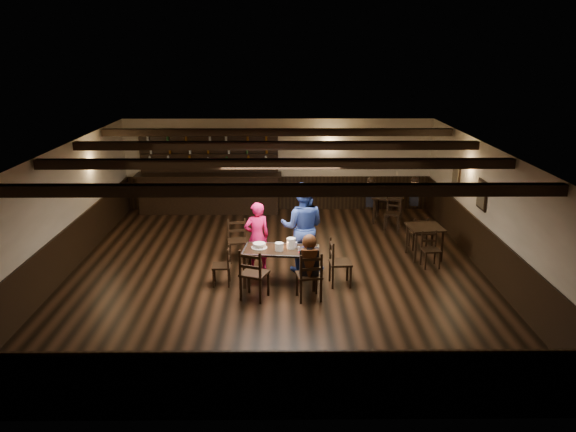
{
  "coord_description": "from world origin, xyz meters",
  "views": [
    {
      "loc": [
        0.15,
        -11.26,
        4.69
      ],
      "look_at": [
        0.24,
        0.2,
        1.22
      ],
      "focal_mm": 35.0,
      "sensor_mm": 36.0,
      "label": 1
    }
  ],
  "objects_px": {
    "man_blue": "(303,227)",
    "bar_counter": "(209,188)",
    "chair_near_right": "(310,273)",
    "cake": "(259,246)",
    "woman_pink": "(257,237)",
    "chair_near_left": "(252,271)",
    "dining_table": "(281,253)"
  },
  "relations": [
    {
      "from": "woman_pink",
      "to": "cake",
      "type": "xyz_separation_m",
      "value": [
        0.08,
        -0.63,
        0.03
      ]
    },
    {
      "from": "cake",
      "to": "man_blue",
      "type": "bearing_deg",
      "value": 34.79
    },
    {
      "from": "man_blue",
      "to": "cake",
      "type": "relative_size",
      "value": 6.04
    },
    {
      "from": "woman_pink",
      "to": "bar_counter",
      "type": "distance_m",
      "value": 4.85
    },
    {
      "from": "man_blue",
      "to": "cake",
      "type": "bearing_deg",
      "value": 42.83
    },
    {
      "from": "woman_pink",
      "to": "man_blue",
      "type": "xyz_separation_m",
      "value": [
        0.98,
        0.0,
        0.22
      ]
    },
    {
      "from": "chair_near_left",
      "to": "man_blue",
      "type": "xyz_separation_m",
      "value": [
        1.0,
        1.49,
        0.39
      ]
    },
    {
      "from": "dining_table",
      "to": "chair_near_right",
      "type": "relative_size",
      "value": 1.62
    },
    {
      "from": "cake",
      "to": "woman_pink",
      "type": "bearing_deg",
      "value": 96.87
    },
    {
      "from": "chair_near_right",
      "to": "cake",
      "type": "distance_m",
      "value": 1.37
    },
    {
      "from": "woman_pink",
      "to": "dining_table",
      "type": "bearing_deg",
      "value": 106.67
    },
    {
      "from": "dining_table",
      "to": "bar_counter",
      "type": "distance_m",
      "value": 5.7
    },
    {
      "from": "woman_pink",
      "to": "bar_counter",
      "type": "relative_size",
      "value": 0.36
    },
    {
      "from": "chair_near_left",
      "to": "chair_near_right",
      "type": "bearing_deg",
      "value": -2.32
    },
    {
      "from": "chair_near_left",
      "to": "woman_pink",
      "type": "xyz_separation_m",
      "value": [
        0.02,
        1.49,
        0.17
      ]
    },
    {
      "from": "man_blue",
      "to": "bar_counter",
      "type": "bearing_deg",
      "value": -52.6
    },
    {
      "from": "dining_table",
      "to": "cake",
      "type": "bearing_deg",
      "value": 169.43
    },
    {
      "from": "chair_near_left",
      "to": "man_blue",
      "type": "distance_m",
      "value": 1.84
    },
    {
      "from": "dining_table",
      "to": "woman_pink",
      "type": "xyz_separation_m",
      "value": [
        -0.52,
        0.71,
        0.1
      ]
    },
    {
      "from": "chair_near_right",
      "to": "man_blue",
      "type": "distance_m",
      "value": 1.6
    },
    {
      "from": "chair_near_right",
      "to": "cake",
      "type": "bearing_deg",
      "value": 137.62
    },
    {
      "from": "chair_near_right",
      "to": "woman_pink",
      "type": "relative_size",
      "value": 0.64
    },
    {
      "from": "bar_counter",
      "to": "cake",
      "type": "bearing_deg",
      "value": -72.21
    },
    {
      "from": "chair_near_right",
      "to": "dining_table",
      "type": "bearing_deg",
      "value": 123.8
    },
    {
      "from": "man_blue",
      "to": "bar_counter",
      "type": "height_order",
      "value": "bar_counter"
    },
    {
      "from": "chair_near_left",
      "to": "chair_near_right",
      "type": "height_order",
      "value": "chair_near_left"
    },
    {
      "from": "chair_near_right",
      "to": "cake",
      "type": "relative_size",
      "value": 3.01
    },
    {
      "from": "chair_near_left",
      "to": "cake",
      "type": "xyz_separation_m",
      "value": [
        0.1,
        0.87,
        0.2
      ]
    },
    {
      "from": "chair_near_left",
      "to": "woman_pink",
      "type": "distance_m",
      "value": 1.5
    },
    {
      "from": "chair_near_right",
      "to": "cake",
      "type": "height_order",
      "value": "chair_near_right"
    },
    {
      "from": "dining_table",
      "to": "woman_pink",
      "type": "distance_m",
      "value": 0.89
    },
    {
      "from": "chair_near_left",
      "to": "cake",
      "type": "relative_size",
      "value": 3.15
    }
  ]
}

